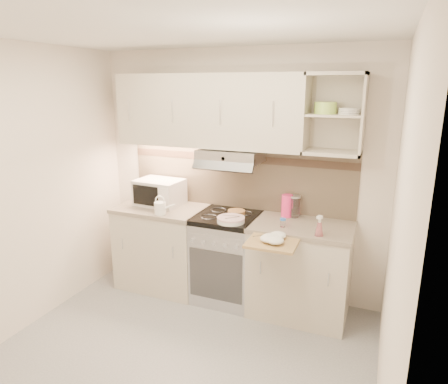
% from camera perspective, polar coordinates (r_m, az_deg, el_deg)
% --- Properties ---
extents(ground, '(3.00, 3.00, 0.00)m').
position_cam_1_polar(ground, '(3.49, -6.95, -22.97)').
color(ground, '#9D9C9F').
rests_on(ground, ground).
extents(room_shell, '(3.04, 2.84, 2.52)m').
position_cam_1_polar(room_shell, '(3.12, -4.57, 5.48)').
color(room_shell, silver).
rests_on(room_shell, ground).
extents(base_cabinet_left, '(0.90, 0.60, 0.86)m').
position_cam_1_polar(base_cabinet_left, '(4.43, -8.73, -7.90)').
color(base_cabinet_left, beige).
rests_on(base_cabinet_left, ground).
extents(worktop_left, '(0.92, 0.62, 0.04)m').
position_cam_1_polar(worktop_left, '(4.27, -8.97, -2.34)').
color(worktop_left, gray).
rests_on(worktop_left, base_cabinet_left).
extents(base_cabinet_right, '(0.90, 0.60, 0.86)m').
position_cam_1_polar(base_cabinet_right, '(3.93, 10.81, -11.10)').
color(base_cabinet_right, beige).
rests_on(base_cabinet_right, ground).
extents(worktop_right, '(0.92, 0.62, 0.04)m').
position_cam_1_polar(worktop_right, '(3.75, 11.14, -4.91)').
color(worktop_right, gray).
rests_on(worktop_right, base_cabinet_right).
extents(electric_range, '(0.60, 0.60, 0.90)m').
position_cam_1_polar(electric_range, '(4.11, 0.40, -9.28)').
color(electric_range, '#B7B7BC').
rests_on(electric_range, ground).
extents(microwave, '(0.50, 0.39, 0.27)m').
position_cam_1_polar(microwave, '(4.32, -9.21, -0.02)').
color(microwave, silver).
rests_on(microwave, worktop_left).
extents(watering_can, '(0.22, 0.11, 0.19)m').
position_cam_1_polar(watering_can, '(4.00, -9.02, -2.21)').
color(watering_can, white).
rests_on(watering_can, worktop_left).
extents(plate_stack, '(0.26, 0.26, 0.06)m').
position_cam_1_polar(plate_stack, '(3.74, 1.00, -3.97)').
color(plate_stack, silver).
rests_on(plate_stack, electric_range).
extents(bread_loaf, '(0.17, 0.17, 0.04)m').
position_cam_1_polar(bread_loaf, '(3.96, 1.78, -2.93)').
color(bread_loaf, '#B9804D').
rests_on(bread_loaf, electric_range).
extents(pink_pitcher, '(0.12, 0.11, 0.22)m').
position_cam_1_polar(pink_pitcher, '(3.92, 9.00, -1.95)').
color(pink_pitcher, '#FF2D77').
rests_on(pink_pitcher, worktop_right).
extents(glass_jar, '(0.11, 0.11, 0.22)m').
position_cam_1_polar(glass_jar, '(3.92, 10.03, -2.00)').
color(glass_jar, white).
rests_on(glass_jar, worktop_right).
extents(spice_jar, '(0.05, 0.05, 0.08)m').
position_cam_1_polar(spice_jar, '(3.65, 8.41, -4.33)').
color(spice_jar, white).
rests_on(spice_jar, worktop_right).
extents(spray_bottle, '(0.07, 0.07, 0.19)m').
position_cam_1_polar(spray_bottle, '(3.49, 13.46, -4.93)').
color(spray_bottle, pink).
rests_on(spray_bottle, worktop_right).
extents(cutting_board, '(0.42, 0.38, 0.02)m').
position_cam_1_polar(cutting_board, '(3.38, 6.95, -7.16)').
color(cutting_board, tan).
rests_on(cutting_board, base_cabinet_right).
extents(dish_towel, '(0.32, 0.29, 0.07)m').
position_cam_1_polar(dish_towel, '(3.37, 6.54, -6.36)').
color(dish_towel, silver).
rests_on(dish_towel, cutting_board).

